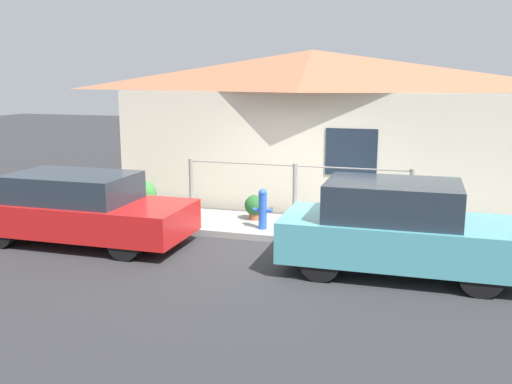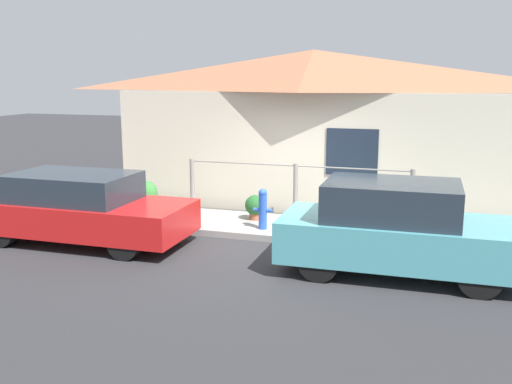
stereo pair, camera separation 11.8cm
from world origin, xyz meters
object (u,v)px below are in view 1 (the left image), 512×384
(car_left, at_px, (80,208))
(car_right, at_px, (398,229))
(potted_plant_by_fence, at_px, (144,194))
(potted_plant_near_hydrant, at_px, (255,206))
(fire_hydrant, at_px, (263,208))

(car_left, height_order, car_right, car_right)
(car_left, xyz_separation_m, potted_plant_by_fence, (0.10, 2.32, -0.19))
(potted_plant_by_fence, bearing_deg, potted_plant_near_hydrant, -3.02)
(car_left, height_order, potted_plant_by_fence, car_left)
(car_right, bearing_deg, potted_plant_by_fence, 157.07)
(fire_hydrant, xyz_separation_m, potted_plant_near_hydrant, (-0.38, 0.68, -0.14))
(car_left, bearing_deg, car_right, -0.50)
(car_right, relative_size, potted_plant_near_hydrant, 7.25)
(potted_plant_near_hydrant, bearing_deg, potted_plant_by_fence, 176.98)
(potted_plant_near_hydrant, height_order, potted_plant_by_fence, potted_plant_by_fence)
(car_left, distance_m, potted_plant_near_hydrant, 3.54)
(fire_hydrant, relative_size, potted_plant_near_hydrant, 1.56)
(car_left, height_order, potted_plant_near_hydrant, car_left)
(fire_hydrant, distance_m, potted_plant_by_fence, 3.16)
(car_left, height_order, fire_hydrant, car_left)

